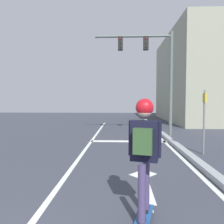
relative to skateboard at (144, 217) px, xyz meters
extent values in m
cube|color=silver|center=(-1.64, 3.93, -0.06)|extent=(0.12, 20.00, 0.01)
cube|color=silver|center=(1.55, 3.93, -0.06)|extent=(0.12, 20.00, 0.01)
cube|color=silver|center=(0.03, 6.24, -0.06)|extent=(3.34, 0.40, 0.01)
cube|color=silver|center=(0.20, 1.19, -0.06)|extent=(0.16, 1.40, 0.01)
cube|color=silver|center=(0.20, 2.04, -0.06)|extent=(0.71, 0.71, 0.01)
cube|color=#949A9C|center=(1.80, 3.93, 0.01)|extent=(0.24, 24.00, 0.14)
cube|color=#214D8B|center=(0.00, 0.00, 0.00)|extent=(0.41, 0.84, 0.02)
cube|color=#B2B2B7|center=(0.07, 0.27, -0.01)|extent=(0.17, 0.09, 0.01)
cylinder|color=silver|center=(-0.03, 0.29, -0.04)|extent=(0.04, 0.05, 0.05)
cylinder|color=silver|center=(0.17, 0.24, -0.04)|extent=(0.04, 0.05, 0.05)
cylinder|color=#453B62|center=(0.05, 0.19, 0.43)|extent=(0.11, 0.11, 0.84)
cube|color=black|center=(0.05, 0.19, 0.03)|extent=(0.15, 0.26, 0.03)
cylinder|color=#453B62|center=(-0.05, -0.19, 0.43)|extent=(0.11, 0.11, 0.84)
cube|color=black|center=(-0.05, -0.19, 0.03)|extent=(0.15, 0.26, 0.03)
cube|color=black|center=(0.00, 0.00, 1.14)|extent=(0.42, 0.27, 0.59)
cylinder|color=black|center=(-0.19, 0.08, 1.17)|extent=(0.07, 0.13, 0.54)
cylinder|color=black|center=(0.21, -0.02, 1.17)|extent=(0.07, 0.10, 0.54)
sphere|color=beige|center=(0.00, 0.00, 1.60)|extent=(0.23, 0.23, 0.23)
sphere|color=red|center=(0.00, 0.00, 1.63)|extent=(0.26, 0.26, 0.26)
cube|color=#30512A|center=(-0.04, -0.14, 1.16)|extent=(0.29, 0.20, 0.36)
cylinder|color=#59655F|center=(2.14, 7.74, 2.52)|extent=(0.16, 0.16, 5.17)
cylinder|color=#59655F|center=(0.25, 7.74, 4.90)|extent=(3.77, 0.12, 0.12)
cube|color=black|center=(0.88, 7.74, 4.55)|extent=(0.24, 0.28, 0.64)
cylinder|color=red|center=(0.88, 7.59, 4.75)|extent=(0.02, 0.10, 0.10)
cylinder|color=#3C3106|center=(0.88, 7.59, 4.55)|extent=(0.02, 0.10, 0.10)
cylinder|color=black|center=(0.88, 7.59, 4.35)|extent=(0.02, 0.10, 0.10)
cube|color=black|center=(-0.37, 7.74, 4.55)|extent=(0.24, 0.28, 0.64)
cylinder|color=red|center=(-0.37, 7.59, 4.75)|extent=(0.02, 0.10, 0.10)
cylinder|color=#3C3106|center=(-0.37, 7.59, 4.55)|extent=(0.02, 0.10, 0.10)
cylinder|color=black|center=(-0.37, 7.59, 4.35)|extent=(0.02, 0.10, 0.10)
cylinder|color=slate|center=(2.39, 4.06, 1.00)|extent=(0.06, 0.06, 2.13)
cube|color=yellow|center=(2.39, 4.06, 1.81)|extent=(0.12, 0.44, 0.30)
camera|label=1|loc=(-0.34, -3.11, 1.73)|focal=34.52mm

